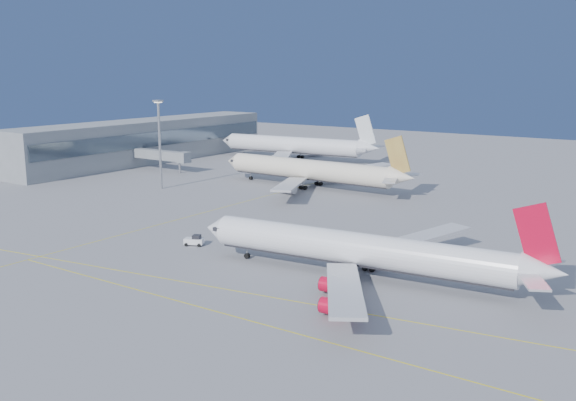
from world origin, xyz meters
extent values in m
plane|color=slate|center=(0.00, 0.00, 0.00)|extent=(500.00, 500.00, 0.00)
cube|color=gray|center=(-115.00, 85.00, 7.50)|extent=(18.00, 110.00, 15.00)
cube|color=#3F4C59|center=(-105.80, 85.00, 9.00)|extent=(0.40, 107.80, 5.00)
cube|color=gray|center=(-95.00, 72.00, 5.20)|extent=(22.00, 3.00, 3.00)
cylinder|color=gray|center=(-86.00, 72.00, 2.60)|extent=(0.70, 0.70, 5.20)
cube|color=gray|center=(-84.00, 72.00, 5.20)|extent=(3.20, 3.60, 3.40)
cube|color=#D1C50B|center=(5.00, -14.00, 0.01)|extent=(90.00, 0.18, 0.02)
cube|color=#D1C50B|center=(0.00, -6.00, 0.01)|extent=(118.86, 16.88, 0.02)
cube|color=#D1C50B|center=(-40.00, 30.00, 0.01)|extent=(0.18, 140.00, 0.02)
cylinder|color=white|center=(11.90, 10.41, 4.68)|extent=(50.64, 10.03, 5.22)
cone|color=white|center=(-15.14, 7.80, 4.68)|extent=(4.53, 5.58, 5.22)
cone|color=white|center=(40.10, 13.13, 5.22)|extent=(6.74, 5.54, 4.96)
cube|color=black|center=(-13.44, 7.96, 5.22)|extent=(1.91, 5.07, 0.63)
cube|color=#B7B7BC|center=(17.84, -3.70, 3.24)|extent=(17.58, 24.66, 0.49)
cube|color=#B7B7BC|center=(15.03, 25.38, 3.24)|extent=(13.47, 26.05, 0.49)
cube|color=#BD0827|center=(38.75, 13.00, 10.25)|extent=(6.92, 1.07, 9.52)
cylinder|color=gray|center=(-8.66, 8.42, 1.53)|extent=(0.22, 0.22, 2.07)
cylinder|color=black|center=(-8.66, 8.42, 0.49)|extent=(1.05, 0.72, 0.99)
cylinder|color=gray|center=(13.15, 6.82, 1.53)|extent=(0.29, 0.29, 2.07)
cylinder|color=black|center=(13.15, 6.82, 0.49)|extent=(1.06, 0.90, 0.99)
cylinder|color=gray|center=(12.44, 14.16, 1.53)|extent=(0.29, 0.29, 2.07)
cylinder|color=black|center=(12.44, 14.16, 0.49)|extent=(1.06, 0.90, 0.99)
cylinder|color=#BD0827|center=(13.77, 0.63, 1.56)|extent=(4.51, 2.65, 2.25)
cylinder|color=#BD0827|center=(18.32, -6.79, 1.56)|extent=(4.51, 2.65, 2.25)
cylinder|color=#BD0827|center=(11.86, 20.36, 1.56)|extent=(4.51, 2.65, 2.25)
cylinder|color=#BD0827|center=(14.91, 28.52, 1.56)|extent=(4.51, 2.65, 2.25)
cylinder|color=beige|center=(-37.92, 73.97, 5.08)|extent=(51.40, 6.85, 5.62)
cone|color=beige|center=(-65.72, 74.64, 5.08)|extent=(4.57, 5.73, 5.62)
cone|color=beige|center=(-8.84, 73.27, 5.67)|extent=(7.03, 5.50, 5.34)
cube|color=black|center=(-63.84, 74.59, 5.67)|extent=(1.71, 5.38, 0.69)
cube|color=#B7B7BC|center=(-33.53, 58.37, 3.53)|extent=(16.12, 27.22, 0.54)
cube|color=#B7B7BC|center=(-32.78, 89.34, 3.53)|extent=(17.21, 26.85, 0.54)
cube|color=#B09441|center=(-10.31, 73.31, 11.17)|extent=(7.59, 0.63, 10.43)
cylinder|color=gray|center=(-58.93, 74.48, 1.68)|extent=(0.24, 0.24, 2.27)
cylinder|color=black|center=(-58.93, 74.48, 0.54)|extent=(1.10, 0.72, 1.08)
cylinder|color=gray|center=(-37.03, 69.95, 1.68)|extent=(0.32, 0.32, 2.27)
cylinder|color=black|center=(-37.03, 69.95, 0.54)|extent=(1.11, 0.91, 1.08)
cylinder|color=gray|center=(-36.83, 77.94, 1.68)|extent=(0.32, 0.32, 2.27)
cylinder|color=black|center=(-36.83, 77.94, 0.54)|extent=(1.11, 0.91, 1.08)
cylinder|color=#B7B7BC|center=(-36.29, 61.20, 1.68)|extent=(4.79, 2.58, 2.47)
cylinder|color=#B7B7BC|center=(-35.68, 86.65, 1.68)|extent=(4.79, 2.58, 2.47)
cylinder|color=white|center=(-73.78, 119.06, 5.46)|extent=(53.89, 10.78, 6.00)
cone|color=white|center=(-102.80, 116.45, 5.46)|extent=(5.34, 6.41, 6.00)
cone|color=white|center=(-43.37, 121.80, 6.11)|extent=(7.98, 6.35, 5.70)
cube|color=black|center=(-100.78, 116.63, 6.11)|extent=(2.22, 5.83, 0.75)
cube|color=#B7B7BC|center=(-67.43, 103.31, 3.81)|extent=(19.68, 27.61, 0.59)
cube|color=#B7B7BC|center=(-70.35, 135.70, 3.81)|extent=(15.45, 28.99, 0.59)
cube|color=silver|center=(-44.98, 121.66, 12.05)|extent=(8.25, 1.22, 11.33)
cylinder|color=gray|center=(-95.66, 117.09, 1.82)|extent=(0.26, 0.26, 2.46)
cylinder|color=black|center=(-95.66, 117.09, 0.59)|extent=(1.24, 0.85, 1.18)
cylinder|color=gray|center=(-72.33, 114.89, 1.82)|extent=(0.34, 0.34, 2.46)
cylinder|color=black|center=(-72.33, 114.89, 0.59)|extent=(1.26, 1.07, 1.18)
cylinder|color=gray|center=(-73.10, 123.43, 1.82)|extent=(0.34, 0.34, 2.46)
cylinder|color=black|center=(-73.10, 123.43, 0.59)|extent=(1.26, 1.07, 1.18)
cylinder|color=#B7B7BC|center=(-70.70, 105.92, 1.81)|extent=(5.36, 3.13, 2.68)
cylinder|color=#B7B7BC|center=(-73.10, 132.55, 1.81)|extent=(5.36, 3.13, 2.68)
cube|color=white|center=(-22.39, 9.63, 0.81)|extent=(4.04, 3.16, 1.08)
cube|color=black|center=(-21.90, 9.86, 1.63)|extent=(1.96, 2.00, 0.81)
cylinder|color=black|center=(-23.14, 8.23, 0.32)|extent=(0.71, 0.55, 0.63)
cylinder|color=black|center=(-23.94, 9.95, 0.32)|extent=(0.71, 0.55, 0.63)
cylinder|color=black|center=(-20.84, 9.30, 0.32)|extent=(0.71, 0.55, 0.63)
cylinder|color=black|center=(-21.64, 11.02, 0.32)|extent=(0.71, 0.55, 0.63)
cylinder|color=gray|center=(-70.55, 48.54, 12.11)|extent=(0.68, 0.68, 24.22)
cube|color=gray|center=(-70.55, 48.54, 24.42)|extent=(2.13, 2.13, 0.48)
cube|color=white|center=(-70.55, 48.54, 24.03)|extent=(1.55, 1.55, 0.24)
camera|label=1|loc=(58.92, -77.29, 32.67)|focal=40.00mm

